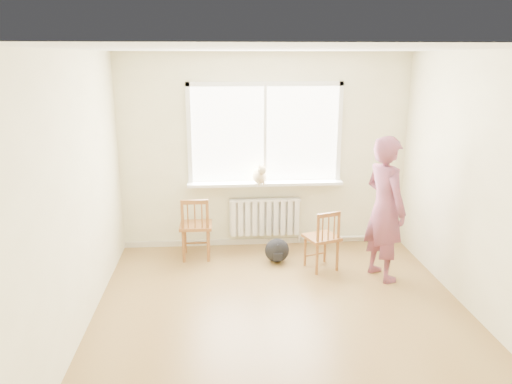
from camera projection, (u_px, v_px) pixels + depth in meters
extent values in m
plane|color=olive|center=(285.00, 322.00, 5.11)|extent=(4.50, 4.50, 0.00)
plane|color=white|center=(290.00, 49.00, 4.40)|extent=(4.50, 4.50, 0.00)
cube|color=#F3EDC2|center=(265.00, 152.00, 6.92)|extent=(4.00, 0.01, 2.70)
cube|color=white|center=(265.00, 134.00, 6.83)|extent=(2.00, 0.02, 1.30)
cube|color=white|center=(265.00, 84.00, 6.63)|extent=(2.12, 0.05, 0.06)
cube|color=white|center=(189.00, 136.00, 6.74)|extent=(0.06, 0.05, 1.42)
cube|color=white|center=(339.00, 134.00, 6.89)|extent=(0.06, 0.05, 1.42)
cube|color=white|center=(265.00, 135.00, 6.81)|extent=(0.04, 0.05, 1.30)
cube|color=white|center=(265.00, 183.00, 6.92)|extent=(2.15, 0.22, 0.04)
cube|color=white|center=(265.00, 217.00, 7.11)|extent=(1.00, 0.02, 0.55)
cube|color=white|center=(265.00, 218.00, 7.07)|extent=(1.00, 0.10, 0.51)
cube|color=white|center=(265.00, 200.00, 7.00)|extent=(1.00, 0.12, 0.03)
cylinder|color=silver|center=(350.00, 237.00, 7.29)|extent=(1.40, 0.04, 0.04)
cube|color=beige|center=(264.00, 241.00, 7.25)|extent=(4.00, 0.03, 0.08)
cube|color=#9B622D|center=(196.00, 225.00, 6.65)|extent=(0.43, 0.41, 0.04)
cylinder|color=#9B622D|center=(209.00, 237.00, 6.88)|extent=(0.04, 0.04, 0.45)
cylinder|color=#9B622D|center=(185.00, 237.00, 6.86)|extent=(0.04, 0.04, 0.45)
cylinder|color=#9B622D|center=(208.00, 245.00, 6.57)|extent=(0.04, 0.04, 0.45)
cylinder|color=#9B622D|center=(184.00, 246.00, 6.55)|extent=(0.04, 0.04, 0.45)
cylinder|color=#9B622D|center=(208.00, 231.00, 6.52)|extent=(0.04, 0.04, 0.86)
cylinder|color=#9B622D|center=(183.00, 232.00, 6.49)|extent=(0.04, 0.04, 0.86)
cube|color=#9B622D|center=(194.00, 202.00, 6.40)|extent=(0.35, 0.04, 0.06)
cylinder|color=#9B622D|center=(202.00, 215.00, 6.46)|extent=(0.02, 0.02, 0.34)
cylinder|color=#9B622D|center=(195.00, 216.00, 6.45)|extent=(0.02, 0.02, 0.34)
cylinder|color=#9B622D|center=(188.00, 216.00, 6.44)|extent=(0.02, 0.02, 0.34)
cube|color=#9B622D|center=(322.00, 237.00, 6.32)|extent=(0.49, 0.48, 0.04)
cylinder|color=#9B622D|center=(325.00, 247.00, 6.56)|extent=(0.03, 0.03, 0.42)
cylinder|color=#9B622D|center=(305.00, 251.00, 6.44)|extent=(0.03, 0.03, 0.42)
cylinder|color=#9B622D|center=(337.00, 255.00, 6.30)|extent=(0.03, 0.03, 0.42)
cylinder|color=#9B622D|center=(317.00, 259.00, 6.18)|extent=(0.03, 0.03, 0.42)
cylinder|color=#9B622D|center=(338.00, 241.00, 6.25)|extent=(0.04, 0.04, 0.79)
cylinder|color=#9B622D|center=(317.00, 245.00, 6.13)|extent=(0.04, 0.04, 0.79)
cube|color=#9B622D|center=(329.00, 215.00, 6.09)|extent=(0.31, 0.14, 0.05)
cylinder|color=#9B622D|center=(334.00, 227.00, 6.17)|extent=(0.02, 0.02, 0.32)
cylinder|color=#9B622D|center=(328.00, 228.00, 6.14)|extent=(0.02, 0.02, 0.32)
cylinder|color=#9B622D|center=(323.00, 229.00, 6.11)|extent=(0.02, 0.02, 0.32)
imported|color=#C94360|center=(385.00, 209.00, 5.95)|extent=(0.62, 0.75, 1.76)
ellipsoid|color=beige|center=(259.00, 176.00, 6.82)|extent=(0.24, 0.32, 0.22)
sphere|color=beige|center=(262.00, 170.00, 6.65)|extent=(0.12, 0.12, 0.12)
cone|color=beige|center=(260.00, 166.00, 6.63)|extent=(0.04, 0.04, 0.05)
cone|color=beige|center=(264.00, 166.00, 6.65)|extent=(0.04, 0.04, 0.05)
cylinder|color=beige|center=(257.00, 178.00, 6.97)|extent=(0.06, 0.20, 0.03)
cylinder|color=beige|center=(259.00, 181.00, 6.72)|extent=(0.03, 0.03, 0.11)
cylinder|color=beige|center=(264.00, 181.00, 6.74)|extent=(0.03, 0.03, 0.11)
ellipsoid|color=black|center=(277.00, 250.00, 6.58)|extent=(0.32, 0.25, 0.32)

